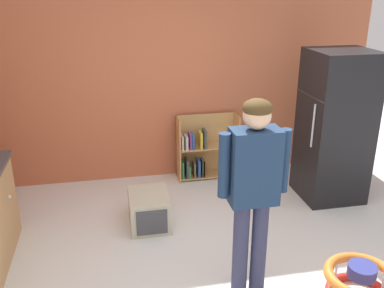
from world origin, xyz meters
name	(u,v)px	position (x,y,z in m)	size (l,w,h in m)	color
ground_plane	(223,278)	(0.00, 0.00, 0.00)	(12.00, 12.00, 0.00)	silver
back_wall	(178,76)	(0.00, 2.33, 1.35)	(5.20, 0.06, 2.70)	#C06541
refrigerator	(335,127)	(1.69, 1.30, 0.89)	(0.73, 0.68, 1.78)	black
bookshelf	(203,151)	(0.30, 2.14, 0.37)	(0.80, 0.28, 0.85)	tan
standing_person	(253,182)	(0.17, -0.18, 1.03)	(0.57, 0.22, 1.69)	#303350
baby_walker	(360,282)	(1.04, -0.47, 0.16)	(0.60, 0.60, 0.32)	red
pet_carrier	(149,210)	(-0.54, 1.04, 0.18)	(0.42, 0.55, 0.36)	beige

